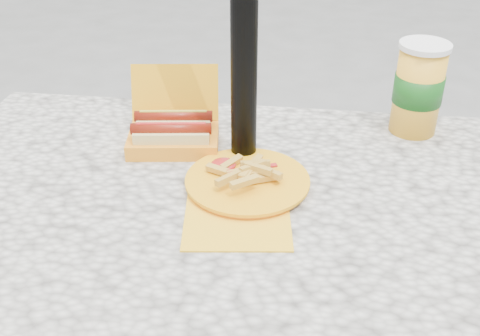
# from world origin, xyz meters

# --- Properties ---
(picnic_table) EXTENTS (1.20, 0.80, 0.75)m
(picnic_table) POSITION_xyz_m (0.00, 0.00, 0.64)
(picnic_table) COLOR beige
(picnic_table) RESTS_ON ground
(hotdog_box) EXTENTS (0.20, 0.19, 0.14)m
(hotdog_box) POSITION_xyz_m (-0.15, 0.19, 0.78)
(hotdog_box) COLOR orange
(hotdog_box) RESTS_ON picnic_table
(fries_plate) EXTENTS (0.23, 0.32, 0.05)m
(fries_plate) POSITION_xyz_m (0.02, 0.05, 0.76)
(fries_plate) COLOR gold
(fries_plate) RESTS_ON picnic_table
(soda_cup) EXTENTS (0.10, 0.10, 0.20)m
(soda_cup) POSITION_xyz_m (0.35, 0.32, 0.85)
(soda_cup) COLOR yellow
(soda_cup) RESTS_ON picnic_table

